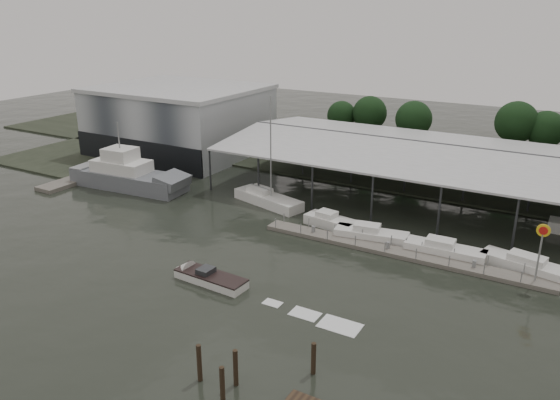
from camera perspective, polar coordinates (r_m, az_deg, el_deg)
The scene contains 16 objects.
ground at distance 51.68m, azimuth -7.56°, elevation -6.18°, with size 200.00×200.00×0.00m, color black.
land_strip_far at distance 86.58m, azimuth 9.53°, elevation 4.47°, with size 140.00×30.00×0.30m.
land_strip_west at distance 98.36m, azimuth -15.61°, elevation 5.83°, with size 20.00×40.00×0.30m.
storage_warehouse at distance 89.17m, azimuth -10.43°, elevation 8.28°, with size 24.50×20.50×10.50m.
covered_boat_shed at distance 67.58m, azimuth 19.05°, elevation 4.66°, with size 58.24×24.00×6.96m.
trawler_dock at distance 80.72m, azimuth -18.59°, elevation 2.70°, with size 3.00×18.00×0.50m.
floating_dock at distance 53.37m, azimuth 12.20°, elevation -5.37°, with size 28.00×2.00×1.40m.
shell_fuel_sign at distance 50.06m, azimuth 25.64°, elevation -4.02°, with size 1.10×0.18×5.55m.
grey_trawler at distance 73.26m, azimuth -15.51°, elevation 2.43°, with size 16.70×5.96×8.84m.
white_sailboat at distance 64.94m, azimuth -1.33°, elevation 0.10°, with size 9.77×4.97×13.17m.
speedboat_underway at distance 47.74m, azimuth -7.80°, elevation -7.95°, with size 18.33×3.03×2.00m.
moored_cruiser_0 at distance 58.66m, azimuth 5.27°, elevation -2.21°, with size 5.96×3.00×1.70m.
moored_cruiser_1 at distance 55.83m, azimuth 9.46°, elevation -3.57°, with size 7.56×3.27×1.70m.
moored_cruiser_2 at distance 53.98m, azimuth 16.79°, elevation -5.02°, with size 7.47×2.31×1.70m.
moored_cruiser_3 at distance 53.37m, azimuth 24.78°, elevation -6.36°, with size 9.10×4.06×1.70m.
mooring_pilings at distance 34.06m, azimuth -4.69°, elevation -19.41°, with size 6.20×9.16×3.20m.
Camera 1 is at (28.96, -36.50, 22.36)m, focal length 35.00 mm.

